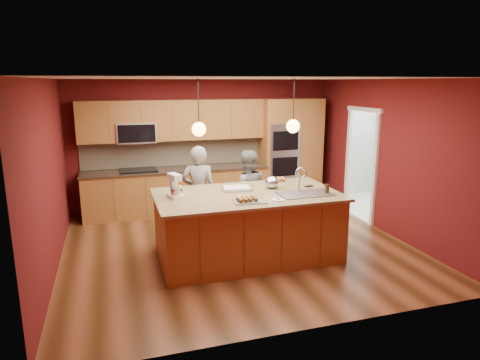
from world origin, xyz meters
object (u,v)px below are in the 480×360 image
object	(u,v)px
island	(248,225)
person_right	(247,192)
person_left	(199,193)
mixing_bowl	(272,182)
stand_mixer	(175,188)

from	to	relation	value
island	person_right	xyz separation A→B (m)	(0.31, 1.02, 0.23)
island	person_left	world-z (taller)	person_left
mixing_bowl	stand_mixer	bearing A→B (deg)	-175.69
stand_mixer	person_left	bearing A→B (deg)	41.14
island	stand_mixer	world-z (taller)	island
person_left	stand_mixer	size ratio (longest dim) A/B	4.58
person_right	stand_mixer	xyz separation A→B (m)	(-1.39, -0.93, 0.41)
person_right	island	bearing A→B (deg)	79.40
island	person_right	bearing A→B (deg)	73.33
stand_mixer	island	bearing A→B (deg)	-23.52
island	person_left	distance (m)	1.20
person_right	mixing_bowl	size ratio (longest dim) A/B	6.37
stand_mixer	mixing_bowl	distance (m)	1.55
island	stand_mixer	bearing A→B (deg)	175.33
person_left	stand_mixer	xyz separation A→B (m)	(-0.54, -0.93, 0.36)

